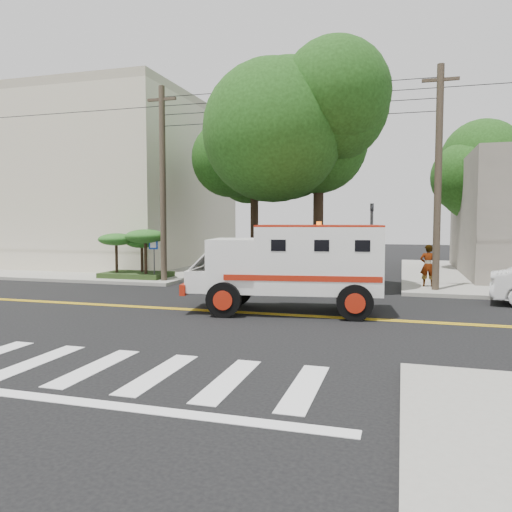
% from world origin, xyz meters
% --- Properties ---
extents(ground, '(100.00, 100.00, 0.00)m').
position_xyz_m(ground, '(0.00, 0.00, 0.00)').
color(ground, black).
rests_on(ground, ground).
extents(sidewalk_nw, '(17.00, 17.00, 0.15)m').
position_xyz_m(sidewalk_nw, '(-13.50, 13.50, 0.07)').
color(sidewalk_nw, gray).
rests_on(sidewalk_nw, ground).
extents(building_left, '(16.00, 14.00, 10.00)m').
position_xyz_m(building_left, '(-15.50, 15.00, 5.15)').
color(building_left, beige).
rests_on(building_left, sidewalk_nw).
extents(utility_pole_left, '(0.28, 0.28, 9.00)m').
position_xyz_m(utility_pole_left, '(-5.60, 6.00, 4.50)').
color(utility_pole_left, '#382D23').
rests_on(utility_pole_left, ground).
extents(utility_pole_right, '(0.28, 0.28, 9.00)m').
position_xyz_m(utility_pole_right, '(6.30, 6.20, 4.50)').
color(utility_pole_right, '#382D23').
rests_on(utility_pole_right, ground).
extents(tree_main, '(6.08, 5.70, 9.85)m').
position_xyz_m(tree_main, '(1.94, 6.21, 7.20)').
color(tree_main, black).
rests_on(tree_main, ground).
extents(tree_left, '(4.48, 4.20, 7.70)m').
position_xyz_m(tree_left, '(-2.68, 11.79, 5.73)').
color(tree_left, black).
rests_on(tree_left, ground).
extents(tree_right, '(4.80, 4.50, 8.20)m').
position_xyz_m(tree_right, '(8.84, 15.77, 6.09)').
color(tree_right, black).
rests_on(tree_right, ground).
extents(traffic_signal, '(0.15, 0.18, 3.60)m').
position_xyz_m(traffic_signal, '(3.80, 5.60, 2.23)').
color(traffic_signal, '#3F3F42').
rests_on(traffic_signal, ground).
extents(accessibility_sign, '(0.45, 0.10, 2.02)m').
position_xyz_m(accessibility_sign, '(-6.20, 6.17, 1.37)').
color(accessibility_sign, '#3F3F42').
rests_on(accessibility_sign, ground).
extents(palm_planter, '(3.52, 2.63, 2.36)m').
position_xyz_m(palm_planter, '(-7.44, 6.62, 1.65)').
color(palm_planter, '#1E3314').
rests_on(palm_planter, sidewalk_nw).
extents(armored_truck, '(6.35, 3.17, 2.77)m').
position_xyz_m(armored_truck, '(1.70, 0.48, 1.58)').
color(armored_truck, white).
rests_on(armored_truck, ground).
extents(pedestrian_a, '(0.66, 0.45, 1.77)m').
position_xyz_m(pedestrian_a, '(6.04, 7.11, 1.03)').
color(pedestrian_a, gray).
rests_on(pedestrian_a, sidewalk_ne).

